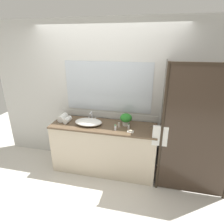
{
  "coord_description": "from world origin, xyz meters",
  "views": [
    {
      "loc": [
        0.77,
        -2.74,
        2.22
      ],
      "look_at": [
        0.15,
        0.0,
        1.15
      ],
      "focal_mm": 29.42,
      "sensor_mm": 36.0,
      "label": 1
    }
  ],
  "objects_px": {
    "faucet": "(92,117)",
    "potted_plant": "(126,119)",
    "amenity_bottle_lotion": "(119,125)",
    "rolled_towel_near_edge": "(63,118)",
    "sink_basin": "(88,122)",
    "rolled_towel_middle": "(67,120)",
    "amenity_bottle_conditioner": "(115,128)",
    "amenity_bottle_body_wash": "(129,126)",
    "soap_dish": "(130,131)"
  },
  "relations": [
    {
      "from": "rolled_towel_near_edge",
      "to": "rolled_towel_middle",
      "type": "height_order",
      "value": "rolled_towel_near_edge"
    },
    {
      "from": "amenity_bottle_body_wash",
      "to": "soap_dish",
      "type": "bearing_deg",
      "value": -66.54
    },
    {
      "from": "potted_plant",
      "to": "amenity_bottle_body_wash",
      "type": "height_order",
      "value": "potted_plant"
    },
    {
      "from": "rolled_towel_middle",
      "to": "sink_basin",
      "type": "bearing_deg",
      "value": -0.41
    },
    {
      "from": "amenity_bottle_body_wash",
      "to": "amenity_bottle_conditioner",
      "type": "bearing_deg",
      "value": -155.68
    },
    {
      "from": "sink_basin",
      "to": "amenity_bottle_conditioner",
      "type": "relative_size",
      "value": 5.09
    },
    {
      "from": "soap_dish",
      "to": "amenity_bottle_lotion",
      "type": "bearing_deg",
      "value": 148.89
    },
    {
      "from": "amenity_bottle_lotion",
      "to": "rolled_towel_middle",
      "type": "bearing_deg",
      "value": 179.97
    },
    {
      "from": "soap_dish",
      "to": "amenity_bottle_conditioner",
      "type": "bearing_deg",
      "value": 177.77
    },
    {
      "from": "amenity_bottle_conditioner",
      "to": "rolled_towel_near_edge",
      "type": "xyz_separation_m",
      "value": [
        -1.0,
        0.17,
        0.01
      ]
    },
    {
      "from": "sink_basin",
      "to": "faucet",
      "type": "relative_size",
      "value": 2.76
    },
    {
      "from": "faucet",
      "to": "amenity_bottle_conditioner",
      "type": "bearing_deg",
      "value": -31.3
    },
    {
      "from": "sink_basin",
      "to": "soap_dish",
      "type": "relative_size",
      "value": 4.7
    },
    {
      "from": "potted_plant",
      "to": "amenity_bottle_lotion",
      "type": "bearing_deg",
      "value": -133.15
    },
    {
      "from": "faucet",
      "to": "amenity_bottle_body_wash",
      "type": "relative_size",
      "value": 1.79
    },
    {
      "from": "amenity_bottle_lotion",
      "to": "sink_basin",
      "type": "bearing_deg",
      "value": -179.75
    },
    {
      "from": "faucet",
      "to": "amenity_bottle_lotion",
      "type": "distance_m",
      "value": 0.56
    },
    {
      "from": "amenity_bottle_lotion",
      "to": "amenity_bottle_body_wash",
      "type": "distance_m",
      "value": 0.17
    },
    {
      "from": "amenity_bottle_body_wash",
      "to": "rolled_towel_near_edge",
      "type": "bearing_deg",
      "value": 176.19
    },
    {
      "from": "soap_dish",
      "to": "sink_basin",
      "type": "bearing_deg",
      "value": 170.49
    },
    {
      "from": "faucet",
      "to": "rolled_towel_near_edge",
      "type": "distance_m",
      "value": 0.52
    },
    {
      "from": "amenity_bottle_conditioner",
      "to": "rolled_towel_near_edge",
      "type": "bearing_deg",
      "value": 170.23
    },
    {
      "from": "amenity_bottle_lotion",
      "to": "rolled_towel_middle",
      "type": "xyz_separation_m",
      "value": [
        -0.92,
        0.0,
        0.01
      ]
    },
    {
      "from": "rolled_towel_middle",
      "to": "amenity_bottle_lotion",
      "type": "bearing_deg",
      "value": -0.03
    },
    {
      "from": "faucet",
      "to": "rolled_towel_middle",
      "type": "relative_size",
      "value": 0.94
    },
    {
      "from": "soap_dish",
      "to": "rolled_towel_near_edge",
      "type": "relative_size",
      "value": 0.45
    },
    {
      "from": "faucet",
      "to": "rolled_towel_middle",
      "type": "distance_m",
      "value": 0.43
    },
    {
      "from": "sink_basin",
      "to": "amenity_bottle_lotion",
      "type": "distance_m",
      "value": 0.53
    },
    {
      "from": "sink_basin",
      "to": "faucet",
      "type": "distance_m",
      "value": 0.19
    },
    {
      "from": "potted_plant",
      "to": "amenity_bottle_conditioner",
      "type": "distance_m",
      "value": 0.27
    },
    {
      "from": "rolled_towel_near_edge",
      "to": "amenity_bottle_body_wash",
      "type": "bearing_deg",
      "value": -3.81
    },
    {
      "from": "potted_plant",
      "to": "soap_dish",
      "type": "relative_size",
      "value": 2.08
    },
    {
      "from": "faucet",
      "to": "rolled_towel_middle",
      "type": "bearing_deg",
      "value": -154.95
    },
    {
      "from": "rolled_towel_near_edge",
      "to": "sink_basin",
      "type": "bearing_deg",
      "value": -6.48
    },
    {
      "from": "amenity_bottle_conditioner",
      "to": "amenity_bottle_lotion",
      "type": "xyz_separation_m",
      "value": [
        0.04,
        0.12,
        -0.01
      ]
    },
    {
      "from": "potted_plant",
      "to": "soap_dish",
      "type": "distance_m",
      "value": 0.28
    },
    {
      "from": "faucet",
      "to": "amenity_bottle_lotion",
      "type": "height_order",
      "value": "faucet"
    },
    {
      "from": "amenity_bottle_conditioner",
      "to": "rolled_towel_near_edge",
      "type": "relative_size",
      "value": 0.42
    },
    {
      "from": "amenity_bottle_conditioner",
      "to": "amenity_bottle_body_wash",
      "type": "xyz_separation_m",
      "value": [
        0.2,
        0.09,
        0.0
      ]
    },
    {
      "from": "amenity_bottle_body_wash",
      "to": "sink_basin",
      "type": "bearing_deg",
      "value": 178.12
    },
    {
      "from": "soap_dish",
      "to": "faucet",
      "type": "bearing_deg",
      "value": 157.28
    },
    {
      "from": "faucet",
      "to": "rolled_towel_near_edge",
      "type": "relative_size",
      "value": 0.77
    },
    {
      "from": "amenity_bottle_conditioner",
      "to": "rolled_towel_middle",
      "type": "distance_m",
      "value": 0.89
    },
    {
      "from": "amenity_bottle_body_wash",
      "to": "rolled_towel_near_edge",
      "type": "xyz_separation_m",
      "value": [
        -1.2,
        0.08,
        0.01
      ]
    },
    {
      "from": "sink_basin",
      "to": "rolled_towel_middle",
      "type": "xyz_separation_m",
      "value": [
        -0.39,
        0.0,
        0.0
      ]
    },
    {
      "from": "faucet",
      "to": "rolled_towel_near_edge",
      "type": "xyz_separation_m",
      "value": [
        -0.5,
        -0.13,
        0.0
      ]
    },
    {
      "from": "amenity_bottle_body_wash",
      "to": "rolled_towel_middle",
      "type": "xyz_separation_m",
      "value": [
        -1.09,
        0.03,
        0.0
      ]
    },
    {
      "from": "sink_basin",
      "to": "amenity_bottle_conditioner",
      "type": "distance_m",
      "value": 0.51
    },
    {
      "from": "sink_basin",
      "to": "amenity_bottle_body_wash",
      "type": "xyz_separation_m",
      "value": [
        0.7,
        -0.02,
        0.0
      ]
    },
    {
      "from": "faucet",
      "to": "potted_plant",
      "type": "height_order",
      "value": "potted_plant"
    }
  ]
}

